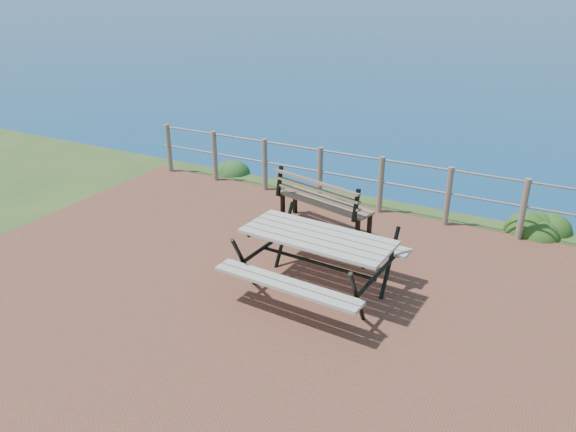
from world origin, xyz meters
The scene contains 6 objects.
ground centered at (0.00, 0.00, 0.00)m, with size 10.00×7.00×0.12m, color brown.
safety_railing centered at (0.00, 3.35, 0.57)m, with size 9.40×0.10×1.00m.
picnic_table centered at (0.17, 0.44, 0.52)m, with size 1.97×1.67×0.81m.
park_bench centered at (-0.56, 2.27, 0.62)m, with size 1.73×0.82×0.95m.
shrub_lip_west centered at (-3.38, 4.15, 0.00)m, with size 0.68×0.68×0.38m, color #1E501E.
shrub_lip_east centered at (2.59, 3.81, 0.00)m, with size 0.74×0.74×0.47m, color #1E4716.
Camera 1 is at (2.85, -5.35, 3.89)m, focal length 35.00 mm.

